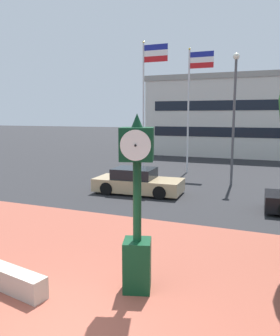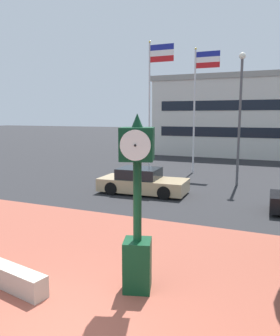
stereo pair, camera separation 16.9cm
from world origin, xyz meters
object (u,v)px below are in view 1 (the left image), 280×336
(flagpole_secondary, at_px, (191,99))
(civic_building, at_px, (257,116))
(street_lamp_post, at_px, (234,107))
(flagpole_primary, at_px, (147,93))
(street_clock, at_px, (137,208))
(car_street_mid, at_px, (137,182))

(flagpole_secondary, height_order, civic_building, flagpole_secondary)
(flagpole_secondary, xyz_separation_m, street_lamp_post, (3.17, -3.18, -0.60))
(flagpole_primary, bearing_deg, civic_building, 64.80)
(flagpole_secondary, bearing_deg, street_clock, -80.39)
(car_street_mid, distance_m, street_lamp_post, 6.84)
(street_clock, distance_m, car_street_mid, 9.70)
(civic_building, distance_m, street_lamp_post, 17.25)
(flagpole_secondary, bearing_deg, flagpole_primary, -180.00)
(street_clock, xyz_separation_m, flagpole_primary, (-5.90, 15.95, 3.57))
(car_street_mid, relative_size, street_lamp_post, 0.62)
(street_clock, relative_size, street_lamp_post, 0.55)
(flagpole_secondary, height_order, street_lamp_post, flagpole_secondary)
(street_clock, bearing_deg, flagpole_primary, 92.82)
(flagpole_primary, bearing_deg, car_street_mid, -72.51)
(street_lamp_post, bearing_deg, flagpole_primary, 153.46)
(street_clock, distance_m, street_lamp_post, 13.02)
(flagpole_primary, distance_m, street_lamp_post, 7.21)
(street_clock, relative_size, civic_building, 0.19)
(civic_building, bearing_deg, street_lamp_post, -90.80)
(flagpole_primary, height_order, civic_building, flagpole_primary)
(flagpole_secondary, xyz_separation_m, civic_building, (3.41, 14.05, -1.11))
(flagpole_primary, distance_m, civic_building, 15.61)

